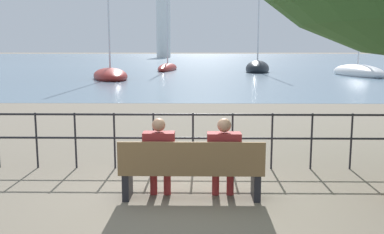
% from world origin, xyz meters
% --- Properties ---
extents(ground_plane, '(1000.00, 1000.00, 0.00)m').
position_xyz_m(ground_plane, '(0.00, 0.00, 0.00)').
color(ground_plane, '#706656').
extents(harbor_water, '(600.00, 300.00, 0.01)m').
position_xyz_m(harbor_water, '(0.00, 161.60, 0.00)').
color(harbor_water, slate).
rests_on(harbor_water, ground_plane).
extents(park_bench, '(2.12, 0.45, 0.90)m').
position_xyz_m(park_bench, '(0.00, -0.07, 0.44)').
color(park_bench, brown).
rests_on(park_bench, ground_plane).
extents(seated_person_left, '(0.46, 0.35, 1.21)m').
position_xyz_m(seated_person_left, '(-0.48, 0.01, 0.67)').
color(seated_person_left, maroon).
rests_on(seated_person_left, ground_plane).
extents(seated_person_right, '(0.49, 0.35, 1.21)m').
position_xyz_m(seated_person_right, '(0.48, 0.01, 0.67)').
color(seated_person_right, maroon).
rests_on(seated_person_right, ground_plane).
extents(promenade_railing, '(14.68, 0.04, 1.05)m').
position_xyz_m(promenade_railing, '(-0.00, 1.63, 0.70)').
color(promenade_railing, black).
rests_on(promenade_railing, ground_plane).
extents(sailboat_2, '(3.33, 8.35, 11.37)m').
position_xyz_m(sailboat_2, '(14.03, 31.69, 0.33)').
color(sailboat_2, white).
rests_on(sailboat_2, ground_plane).
extents(sailboat_3, '(4.48, 7.67, 10.60)m').
position_xyz_m(sailboat_3, '(-6.82, 27.26, 0.29)').
color(sailboat_3, maroon).
rests_on(sailboat_3, ground_plane).
extents(sailboat_4, '(2.38, 8.97, 12.48)m').
position_xyz_m(sailboat_4, '(-3.40, 42.07, 0.31)').
color(sailboat_4, maroon).
rests_on(sailboat_4, ground_plane).
extents(sailboat_5, '(3.27, 6.11, 13.13)m').
position_xyz_m(sailboat_5, '(6.15, 38.17, 0.41)').
color(sailboat_5, black).
rests_on(sailboat_5, ground_plane).
extents(harbor_lighthouse, '(4.47, 4.47, 22.64)m').
position_xyz_m(harbor_lighthouse, '(-11.26, 132.73, 10.53)').
color(harbor_lighthouse, white).
rests_on(harbor_lighthouse, ground_plane).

